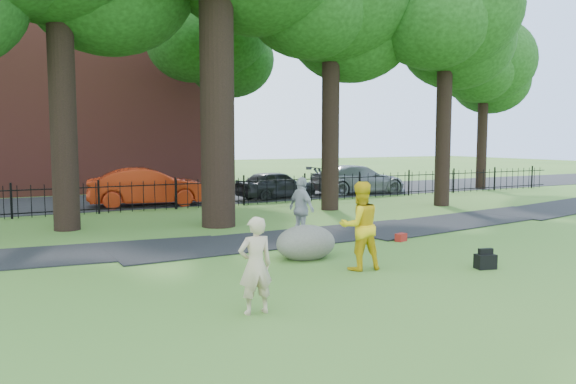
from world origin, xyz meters
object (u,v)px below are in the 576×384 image
boulder (306,241)px  man (360,226)px  red_sedan (148,187)px  woman (255,265)px

boulder → man: bearing=-72.4°
red_sedan → man: bearing=-166.3°
woman → man: (3.29, 1.80, 0.17)m
boulder → red_sedan: red_sedan is taller
man → boulder: (-0.49, 1.54, -0.54)m
boulder → red_sedan: size_ratio=0.30×
man → red_sedan: (-1.38, 13.74, -0.16)m
woman → man: 3.76m
boulder → red_sedan: bearing=94.2°
woman → boulder: size_ratio=1.08×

